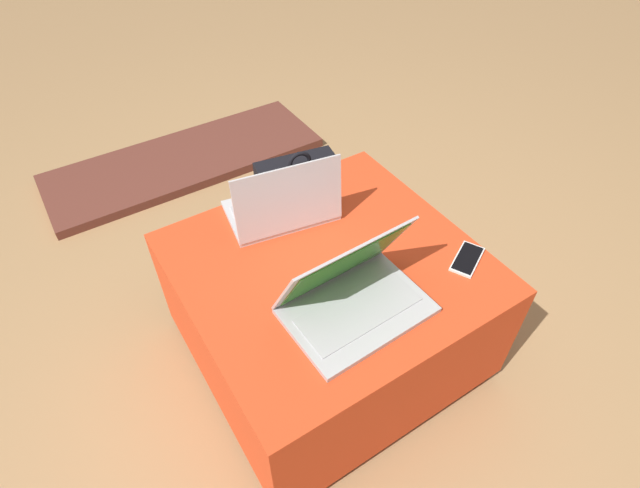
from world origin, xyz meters
TOP-DOWN VIEW (x-y plane):
  - ground_plane at (0.00, 0.00)m, footprint 14.00×14.00m
  - ottoman at (0.00, 0.00)m, footprint 0.86×0.83m
  - laptop_near at (-0.04, -0.17)m, footprint 0.39×0.28m
  - laptop_far at (-0.02, 0.24)m, footprint 0.37×0.28m
  - cell_phone at (0.35, -0.22)m, footprint 0.15×0.12m
  - backpack at (0.21, 0.54)m, footprint 0.35×0.30m
  - fireplace_hearth at (0.00, 1.37)m, footprint 1.40×0.50m

SIDE VIEW (x-z plane):
  - ground_plane at x=0.00m, z-range 0.00..0.00m
  - fireplace_hearth at x=0.00m, z-range 0.00..0.04m
  - backpack at x=0.21m, z-range -0.04..0.44m
  - ottoman at x=0.00m, z-range 0.00..0.47m
  - cell_phone at x=0.35m, z-range 0.46..0.47m
  - laptop_far at x=-0.02m, z-range 0.40..0.64m
  - laptop_near at x=-0.04m, z-range 0.39..0.64m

